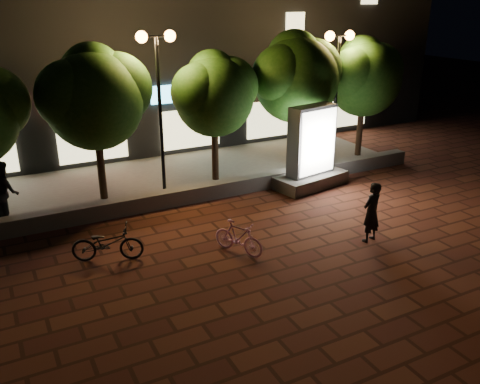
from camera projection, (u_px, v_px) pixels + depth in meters
ground at (283, 245)px, 13.49m from camera, size 80.00×80.00×0.00m
retaining_wall at (220, 189)px, 16.71m from camera, size 16.00×0.45×0.50m
sidewalk at (191, 173)px, 18.85m from camera, size 16.00×5.00×0.08m
building_block at (132, 26)px, 22.44m from camera, size 28.00×8.12×11.30m
tree_left at (95, 94)px, 15.29m from camera, size 3.60×3.00×4.89m
tree_mid at (215, 91)px, 17.09m from camera, size 3.24×2.70×4.50m
tree_right at (297, 74)px, 18.38m from camera, size 3.72×3.10×5.07m
tree_far_right at (365, 74)px, 19.83m from camera, size 3.48×2.90×4.76m
street_lamp_left at (158, 72)px, 15.70m from camera, size 1.26×0.36×5.18m
street_lamp_right at (338, 63)px, 18.75m from camera, size 1.26×0.36×4.98m
ad_kiosk at (311, 154)px, 17.35m from camera, size 2.81×1.76×2.84m
scooter_pink at (239, 237)px, 12.92m from camera, size 1.05×1.48×0.87m
rider at (371, 212)px, 13.43m from camera, size 0.69×0.53×1.68m
scooter_parked at (107, 243)px, 12.55m from camera, size 1.87×1.23×0.93m
pedestrian at (4, 192)px, 14.32m from camera, size 0.96×1.08×1.86m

